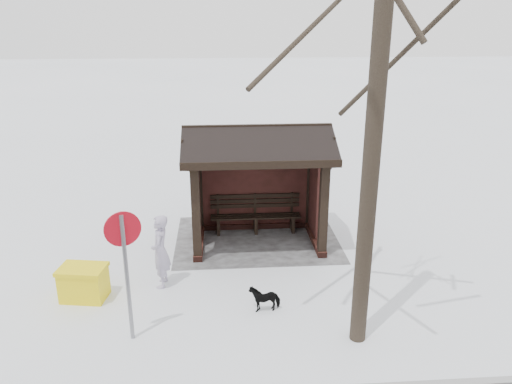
# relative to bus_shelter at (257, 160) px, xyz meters

# --- Properties ---
(ground) EXTENTS (120.00, 120.00, 0.00)m
(ground) POSITION_rel_bus_shelter_xyz_m (0.00, 0.16, -2.17)
(ground) COLOR white
(ground) RESTS_ON ground
(trampled_patch) EXTENTS (4.20, 3.20, 0.02)m
(trampled_patch) POSITION_rel_bus_shelter_xyz_m (0.00, -0.04, -2.16)
(trampled_patch) COLOR gray
(trampled_patch) RESTS_ON ground
(bus_shelter) EXTENTS (3.60, 2.40, 3.09)m
(bus_shelter) POSITION_rel_bus_shelter_xyz_m (0.00, 0.00, 0.00)
(bus_shelter) COLOR #331712
(bus_shelter) RESTS_ON ground
(pedestrian) EXTENTS (0.42, 0.61, 1.63)m
(pedestrian) POSITION_rel_bus_shelter_xyz_m (2.23, 2.18, -1.35)
(pedestrian) COLOR #A79DB8
(pedestrian) RESTS_ON ground
(dog) EXTENTS (0.64, 0.36, 0.51)m
(dog) POSITION_rel_bus_shelter_xyz_m (0.09, 3.27, -1.91)
(dog) COLOR black
(dog) RESTS_ON ground
(grit_bin) EXTENTS (1.02, 0.78, 0.72)m
(grit_bin) POSITION_rel_bus_shelter_xyz_m (3.77, 2.60, -1.80)
(grit_bin) COLOR yellow
(grit_bin) RESTS_ON ground
(road_sign) EXTENTS (0.60, 0.25, 2.47)m
(road_sign) POSITION_rel_bus_shelter_xyz_m (2.58, 4.03, -0.40)
(road_sign) COLOR slate
(road_sign) RESTS_ON ground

